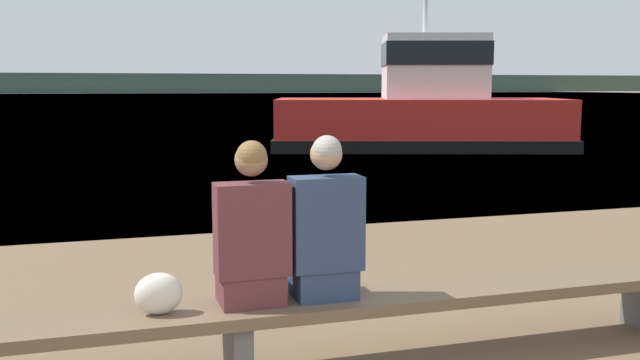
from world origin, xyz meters
name	(u,v)px	position (x,y,z in m)	size (l,w,h in m)	color
water_surface	(105,96)	(0.00, 126.72, 0.00)	(240.00, 240.00, 0.00)	teal
far_shoreline	(103,83)	(0.00, 175.63, 2.26)	(600.00, 12.00, 4.52)	#384233
bench_main	(237,319)	(-0.20, 2.21, 0.40)	(6.85, 0.51, 0.48)	brown
person_left	(252,235)	(-0.10, 2.21, 0.93)	(0.45, 0.35, 1.03)	#56282D
person_right	(325,229)	(0.37, 2.21, 0.94)	(0.45, 0.35, 1.05)	navy
shopping_bag	(159,294)	(-0.67, 2.20, 0.61)	(0.29, 0.17, 0.25)	beige
tugboat_red	(422,113)	(7.97, 16.89, 1.03)	(9.03, 5.87, 6.27)	red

